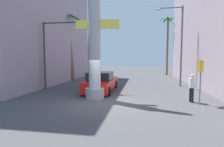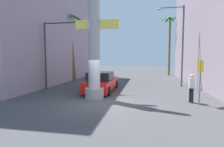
{
  "view_description": "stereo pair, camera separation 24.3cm",
  "coord_description": "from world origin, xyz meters",
  "px_view_note": "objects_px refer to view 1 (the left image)",
  "views": [
    {
      "loc": [
        2.11,
        -9.59,
        2.55
      ],
      "look_at": [
        0.0,
        3.22,
        1.49
      ],
      "focal_mm": 28.0,
      "sensor_mm": 36.0,
      "label": 1
    },
    {
      "loc": [
        2.35,
        -9.55,
        2.55
      ],
      "look_at": [
        0.0,
        3.22,
        1.49
      ],
      "focal_mm": 28.0,
      "sensor_mm": 36.0,
      "label": 2
    }
  ],
  "objects_px": {
    "palm_tree_mid_left": "(70,41)",
    "palm_tree_far_left": "(89,49)",
    "pedestrian_by_sign": "(192,86)",
    "crossing_sign": "(200,76)",
    "neon_sign_pole": "(95,31)",
    "palm_tree_far_right": "(167,38)",
    "street_lamp": "(178,38)",
    "traffic_light_mast": "(62,42)",
    "car_lead": "(101,82)"
  },
  "relations": [
    {
      "from": "palm_tree_mid_left",
      "to": "palm_tree_far_left",
      "type": "relative_size",
      "value": 1.19
    },
    {
      "from": "pedestrian_by_sign",
      "to": "crossing_sign",
      "type": "bearing_deg",
      "value": -55.5
    },
    {
      "from": "neon_sign_pole",
      "to": "palm_tree_far_right",
      "type": "xyz_separation_m",
      "value": [
        7.06,
        18.45,
        1.58
      ]
    },
    {
      "from": "pedestrian_by_sign",
      "to": "palm_tree_far_left",
      "type": "bearing_deg",
      "value": 123.99
    },
    {
      "from": "neon_sign_pole",
      "to": "pedestrian_by_sign",
      "type": "height_order",
      "value": "neon_sign_pole"
    },
    {
      "from": "palm_tree_far_right",
      "to": "pedestrian_by_sign",
      "type": "xyz_separation_m",
      "value": [
        -1.17,
        -18.48,
        -4.9
      ]
    },
    {
      "from": "neon_sign_pole",
      "to": "palm_tree_far_left",
      "type": "bearing_deg",
      "value": 108.17
    },
    {
      "from": "street_lamp",
      "to": "palm_tree_far_left",
      "type": "relative_size",
      "value": 1.12
    },
    {
      "from": "crossing_sign",
      "to": "traffic_light_mast",
      "type": "distance_m",
      "value": 10.42
    },
    {
      "from": "car_lead",
      "to": "neon_sign_pole",
      "type": "bearing_deg",
      "value": -85.77
    },
    {
      "from": "street_lamp",
      "to": "palm_tree_mid_left",
      "type": "bearing_deg",
      "value": 166.31
    },
    {
      "from": "crossing_sign",
      "to": "car_lead",
      "type": "xyz_separation_m",
      "value": [
        -6.41,
        3.16,
        -0.94
      ]
    },
    {
      "from": "traffic_light_mast",
      "to": "pedestrian_by_sign",
      "type": "height_order",
      "value": "traffic_light_mast"
    },
    {
      "from": "traffic_light_mast",
      "to": "car_lead",
      "type": "height_order",
      "value": "traffic_light_mast"
    },
    {
      "from": "street_lamp",
      "to": "traffic_light_mast",
      "type": "distance_m",
      "value": 10.38
    },
    {
      "from": "car_lead",
      "to": "palm_tree_mid_left",
      "type": "bearing_deg",
      "value": 129.29
    },
    {
      "from": "palm_tree_mid_left",
      "to": "pedestrian_by_sign",
      "type": "relative_size",
      "value": 4.7
    },
    {
      "from": "palm_tree_far_right",
      "to": "traffic_light_mast",
      "type": "bearing_deg",
      "value": -123.63
    },
    {
      "from": "pedestrian_by_sign",
      "to": "palm_tree_mid_left",
      "type": "bearing_deg",
      "value": 141.15
    },
    {
      "from": "car_lead",
      "to": "palm_tree_far_right",
      "type": "height_order",
      "value": "palm_tree_far_right"
    },
    {
      "from": "palm_tree_far_right",
      "to": "palm_tree_far_left",
      "type": "xyz_separation_m",
      "value": [
        -12.64,
        -1.47,
        -1.58
      ]
    },
    {
      "from": "traffic_light_mast",
      "to": "palm_tree_far_left",
      "type": "bearing_deg",
      "value": 98.36
    },
    {
      "from": "palm_tree_far_right",
      "to": "car_lead",
      "type": "bearing_deg",
      "value": -114.72
    },
    {
      "from": "crossing_sign",
      "to": "traffic_light_mast",
      "type": "xyz_separation_m",
      "value": [
        -9.67,
        3.11,
        2.32
      ]
    },
    {
      "from": "neon_sign_pole",
      "to": "pedestrian_by_sign",
      "type": "xyz_separation_m",
      "value": [
        5.9,
        -0.03,
        -3.32
      ]
    },
    {
      "from": "street_lamp",
      "to": "car_lead",
      "type": "bearing_deg",
      "value": -150.84
    },
    {
      "from": "palm_tree_far_right",
      "to": "crossing_sign",
      "type": "bearing_deg",
      "value": -92.59
    },
    {
      "from": "street_lamp",
      "to": "palm_tree_far_left",
      "type": "xyz_separation_m",
      "value": [
        -11.81,
        10.71,
        -0.16
      ]
    },
    {
      "from": "street_lamp",
      "to": "car_lead",
      "type": "relative_size",
      "value": 1.46
    },
    {
      "from": "street_lamp",
      "to": "palm_tree_far_left",
      "type": "distance_m",
      "value": 15.94
    },
    {
      "from": "palm_tree_far_left",
      "to": "palm_tree_mid_left",
      "type": "bearing_deg",
      "value": -89.26
    },
    {
      "from": "palm_tree_far_left",
      "to": "palm_tree_far_right",
      "type": "bearing_deg",
      "value": 6.65
    },
    {
      "from": "street_lamp",
      "to": "pedestrian_by_sign",
      "type": "relative_size",
      "value": 4.42
    },
    {
      "from": "palm_tree_far_right",
      "to": "palm_tree_far_left",
      "type": "bearing_deg",
      "value": -173.35
    },
    {
      "from": "car_lead",
      "to": "palm_tree_mid_left",
      "type": "xyz_separation_m",
      "value": [
        -5.27,
        6.44,
        4.0
      ]
    },
    {
      "from": "palm_tree_far_right",
      "to": "palm_tree_far_left",
      "type": "distance_m",
      "value": 12.82
    },
    {
      "from": "palm_tree_far_left",
      "to": "street_lamp",
      "type": "bearing_deg",
      "value": -42.19
    },
    {
      "from": "crossing_sign",
      "to": "pedestrian_by_sign",
      "type": "xyz_separation_m",
      "value": [
        -0.31,
        0.45,
        -0.66
      ]
    },
    {
      "from": "car_lead",
      "to": "palm_tree_far_right",
      "type": "distance_m",
      "value": 18.12
    },
    {
      "from": "street_lamp",
      "to": "crossing_sign",
      "type": "xyz_separation_m",
      "value": [
        -0.03,
        -6.76,
        -2.83
      ]
    },
    {
      "from": "neon_sign_pole",
      "to": "palm_tree_far_left",
      "type": "height_order",
      "value": "neon_sign_pole"
    },
    {
      "from": "crossing_sign",
      "to": "palm_tree_mid_left",
      "type": "bearing_deg",
      "value": 140.55
    },
    {
      "from": "crossing_sign",
      "to": "palm_tree_far_right",
      "type": "relative_size",
      "value": 0.27
    },
    {
      "from": "street_lamp",
      "to": "palm_tree_mid_left",
      "type": "relative_size",
      "value": 0.94
    },
    {
      "from": "street_lamp",
      "to": "palm_tree_far_left",
      "type": "height_order",
      "value": "street_lamp"
    },
    {
      "from": "street_lamp",
      "to": "pedestrian_by_sign",
      "type": "height_order",
      "value": "street_lamp"
    },
    {
      "from": "neon_sign_pole",
      "to": "palm_tree_far_left",
      "type": "distance_m",
      "value": 17.87
    },
    {
      "from": "street_lamp",
      "to": "palm_tree_mid_left",
      "type": "distance_m",
      "value": 12.05
    },
    {
      "from": "palm_tree_far_right",
      "to": "pedestrian_by_sign",
      "type": "bearing_deg",
      "value": -93.61
    },
    {
      "from": "crossing_sign",
      "to": "pedestrian_by_sign",
      "type": "distance_m",
      "value": 0.86
    }
  ]
}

